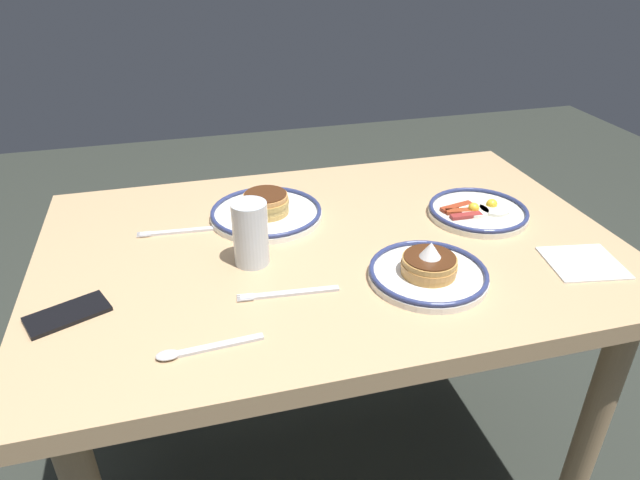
% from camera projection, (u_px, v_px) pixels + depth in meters
% --- Properties ---
extents(ground_plane, '(6.00, 6.00, 0.00)m').
position_uv_depth(ground_plane, '(329.00, 464.00, 1.65)').
color(ground_plane, '#2E322C').
extents(dining_table, '(1.30, 0.86, 0.75)m').
position_uv_depth(dining_table, '(331.00, 277.00, 1.32)').
color(dining_table, tan).
rests_on(dining_table, ground_plane).
extents(plate_near_main, '(0.27, 0.27, 0.06)m').
position_uv_depth(plate_near_main, '(266.00, 211.00, 1.37)').
color(plate_near_main, white).
rests_on(plate_near_main, dining_table).
extents(plate_center_pancakes, '(0.24, 0.24, 0.04)m').
position_uv_depth(plate_center_pancakes, '(478.00, 211.00, 1.38)').
color(plate_center_pancakes, silver).
rests_on(plate_center_pancakes, dining_table).
extents(plate_far_companion, '(0.24, 0.24, 0.09)m').
position_uv_depth(plate_far_companion, '(428.00, 271.00, 1.13)').
color(plate_far_companion, white).
rests_on(plate_far_companion, dining_table).
extents(drinking_glass, '(0.07, 0.07, 0.14)m').
position_uv_depth(drinking_glass, '(251.00, 236.00, 1.17)').
color(drinking_glass, silver).
rests_on(drinking_glass, dining_table).
extents(cell_phone, '(0.16, 0.12, 0.01)m').
position_uv_depth(cell_phone, '(68.00, 314.00, 1.03)').
color(cell_phone, black).
rests_on(cell_phone, dining_table).
extents(paper_napkin, '(0.17, 0.16, 0.00)m').
position_uv_depth(paper_napkin, '(583.00, 263.00, 1.19)').
color(paper_napkin, white).
rests_on(paper_napkin, dining_table).
extents(fork_near, '(0.20, 0.03, 0.01)m').
position_uv_depth(fork_near, '(180.00, 231.00, 1.31)').
color(fork_near, silver).
rests_on(fork_near, dining_table).
extents(fork_far, '(0.20, 0.03, 0.01)m').
position_uv_depth(fork_far, '(288.00, 293.00, 1.09)').
color(fork_far, silver).
rests_on(fork_far, dining_table).
extents(tea_spoon, '(0.18, 0.03, 0.01)m').
position_uv_depth(tea_spoon, '(195.00, 350.00, 0.95)').
color(tea_spoon, silver).
rests_on(tea_spoon, dining_table).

